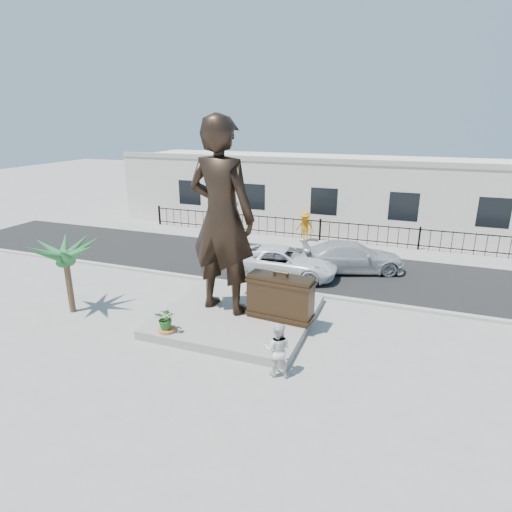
# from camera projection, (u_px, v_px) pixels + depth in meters

# --- Properties ---
(ground) EXTENTS (100.00, 100.00, 0.00)m
(ground) POSITION_uv_depth(u_px,v_px,m) (235.00, 340.00, 13.98)
(ground) COLOR #9E9991
(ground) RESTS_ON ground
(street) EXTENTS (40.00, 7.00, 0.01)m
(street) POSITION_uv_depth(u_px,v_px,m) (298.00, 265.00, 21.11)
(street) COLOR black
(street) RESTS_ON ground
(curb) EXTENTS (40.00, 0.25, 0.12)m
(curb) POSITION_uv_depth(u_px,v_px,m) (277.00, 289.00, 17.97)
(curb) COLOR #A5A399
(curb) RESTS_ON ground
(far_sidewalk) EXTENTS (40.00, 2.50, 0.02)m
(far_sidewalk) POSITION_uv_depth(u_px,v_px,m) (317.00, 244.00, 24.67)
(far_sidewalk) COLOR #9E9991
(far_sidewalk) RESTS_ON ground
(plinth) EXTENTS (5.20, 5.20, 0.30)m
(plinth) POSITION_uv_depth(u_px,v_px,m) (238.00, 315.00, 15.44)
(plinth) COLOR gray
(plinth) RESTS_ON ground
(fence) EXTENTS (22.00, 0.10, 1.20)m
(fence) POSITION_uv_depth(u_px,v_px,m) (320.00, 230.00, 25.20)
(fence) COLOR black
(fence) RESTS_ON ground
(building) EXTENTS (28.00, 7.00, 4.40)m
(building) POSITION_uv_depth(u_px,v_px,m) (335.00, 192.00, 28.44)
(building) COLOR silver
(building) RESTS_ON ground
(statue) EXTENTS (2.68, 1.96, 6.80)m
(statue) POSITION_uv_depth(u_px,v_px,m) (222.00, 217.00, 14.59)
(statue) COLOR black
(statue) RESTS_ON plinth
(suitcase) EXTENTS (2.28, 0.88, 1.57)m
(suitcase) POSITION_uv_depth(u_px,v_px,m) (280.00, 298.00, 14.60)
(suitcase) COLOR #342416
(suitcase) RESTS_ON plinth
(tourist) EXTENTS (0.87, 0.73, 1.60)m
(tourist) POSITION_uv_depth(u_px,v_px,m) (278.00, 350.00, 11.89)
(tourist) COLOR silver
(tourist) RESTS_ON ground
(car_white) EXTENTS (5.08, 2.65, 1.36)m
(car_white) POSITION_uv_depth(u_px,v_px,m) (283.00, 262.00, 19.41)
(car_white) COLOR white
(car_white) RESTS_ON street
(car_silver) EXTENTS (5.19, 3.55, 1.40)m
(car_silver) POSITION_uv_depth(u_px,v_px,m) (352.00, 257.00, 20.08)
(car_silver) COLOR #AAADAF
(car_silver) RESTS_ON street
(worker) EXTENTS (1.21, 0.80, 1.76)m
(worker) POSITION_uv_depth(u_px,v_px,m) (305.00, 227.00, 24.82)
(worker) COLOR orange
(worker) RESTS_ON far_sidewalk
(palm_tree) EXTENTS (1.80, 1.80, 3.20)m
(palm_tree) POSITION_uv_depth(u_px,v_px,m) (73.00, 311.00, 16.08)
(palm_tree) COLOR #215C2B
(palm_tree) RESTS_ON ground
(planter) EXTENTS (0.56, 0.56, 0.40)m
(planter) POSITION_uv_depth(u_px,v_px,m) (167.00, 334.00, 13.97)
(planter) COLOR #B66930
(planter) RESTS_ON ground
(shrub) EXTENTS (0.75, 0.67, 0.75)m
(shrub) POSITION_uv_depth(u_px,v_px,m) (166.00, 318.00, 13.80)
(shrub) COLOR #275C1E
(shrub) RESTS_ON planter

